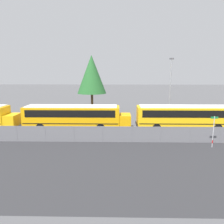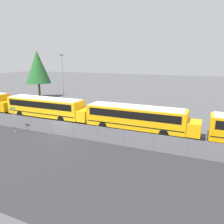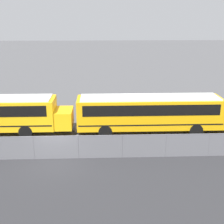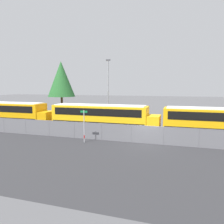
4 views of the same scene
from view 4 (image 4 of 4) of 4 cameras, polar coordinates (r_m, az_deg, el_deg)
ground_plane at (r=20.95m, az=9.07°, el=-8.12°), size 200.00×200.00×0.00m
road_strip at (r=15.31m, az=5.72°, el=-13.73°), size 157.55×12.00×0.01m
fence at (r=20.74m, az=9.11°, el=-5.82°), size 123.62×0.07×1.69m
school_bus_2 at (r=34.27m, az=-25.60°, el=0.26°), size 13.39×2.64×3.08m
school_bus_3 at (r=26.87m, az=-2.71°, el=-0.70°), size 13.39×2.64×3.08m
street_sign at (r=20.91m, az=-7.30°, el=-3.51°), size 0.70×0.09×3.11m
light_pole at (r=32.05m, az=-1.00°, el=6.12°), size 0.60×0.24×9.18m
tree_0 at (r=44.68m, az=-13.12°, el=8.37°), size 5.34×5.34×10.21m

